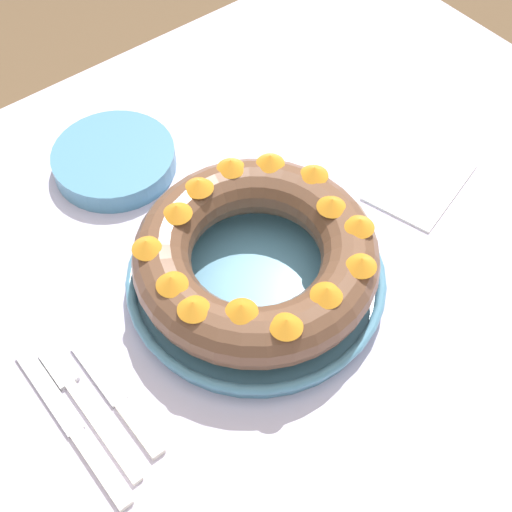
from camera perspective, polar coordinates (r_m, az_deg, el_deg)
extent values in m
plane|color=brown|center=(1.58, 0.23, -17.36)|extent=(8.00, 8.00, 0.00)
cube|color=silver|center=(0.91, 0.37, -1.66)|extent=(1.22, 0.96, 0.03)
cylinder|color=brown|center=(1.64, 6.25, 9.60)|extent=(0.06, 0.06, 0.73)
cylinder|color=#518EB2|center=(0.88, 0.00, -2.16)|extent=(0.31, 0.31, 0.01)
torus|color=#518EB2|center=(0.87, 0.00, -1.61)|extent=(0.32, 0.32, 0.01)
torus|color=brown|center=(0.83, 0.00, 0.00)|extent=(0.29, 0.29, 0.07)
cone|color=orange|center=(0.82, 8.31, 2.63)|extent=(0.04, 0.04, 0.01)
cone|color=orange|center=(0.84, 6.11, 4.24)|extent=(0.04, 0.04, 0.01)
cone|color=orange|center=(0.87, 4.69, 6.78)|extent=(0.05, 0.05, 0.01)
cone|color=orange|center=(0.88, 1.16, 7.73)|extent=(0.04, 0.04, 0.01)
cone|color=orange|center=(0.88, -2.03, 7.35)|extent=(0.04, 0.04, 0.01)
cone|color=orange|center=(0.86, -4.61, 5.76)|extent=(0.05, 0.05, 0.01)
cone|color=orange|center=(0.83, -6.35, 3.71)|extent=(0.05, 0.05, 0.01)
cone|color=orange|center=(0.80, -8.74, 0.91)|extent=(0.04, 0.04, 0.01)
cone|color=orange|center=(0.77, -6.77, -1.98)|extent=(0.05, 0.05, 0.01)
cone|color=orange|center=(0.75, -5.04, -3.98)|extent=(0.05, 0.05, 0.01)
cone|color=orange|center=(0.75, -1.16, -4.21)|extent=(0.04, 0.04, 0.01)
cone|color=orange|center=(0.74, 2.45, -5.38)|extent=(0.04, 0.04, 0.01)
cone|color=orange|center=(0.76, 5.69, -2.86)|extent=(0.05, 0.05, 0.01)
cone|color=orange|center=(0.79, 8.44, -0.49)|extent=(0.05, 0.05, 0.01)
cube|color=white|center=(0.81, -12.15, -13.53)|extent=(0.01, 0.14, 0.01)
cube|color=silver|center=(0.85, -15.53, -8.58)|extent=(0.02, 0.05, 0.01)
cube|color=white|center=(0.79, -12.30, -16.29)|extent=(0.02, 0.10, 0.01)
cube|color=silver|center=(0.84, -16.24, -10.35)|extent=(0.02, 0.12, 0.00)
cube|color=white|center=(0.80, -9.29, -13.46)|extent=(0.02, 0.08, 0.01)
cube|color=silver|center=(0.84, -12.46, -9.11)|extent=(0.02, 0.09, 0.00)
cylinder|color=#518EB2|center=(1.02, -11.27, 7.54)|extent=(0.17, 0.17, 0.03)
cube|color=white|center=(1.02, 12.96, 5.78)|extent=(0.17, 0.14, 0.00)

